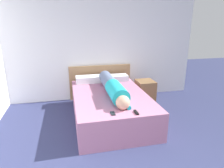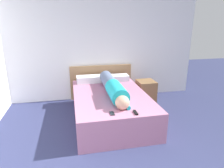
% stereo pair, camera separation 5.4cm
% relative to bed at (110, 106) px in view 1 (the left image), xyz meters
% --- Properties ---
extents(wall_back, '(5.10, 0.06, 2.60)m').
position_rel_bed_xyz_m(wall_back, '(-0.18, 1.21, 1.04)').
color(wall_back, white).
rests_on(wall_back, ground_plane).
extents(bed, '(1.38, 2.09, 0.51)m').
position_rel_bed_xyz_m(bed, '(0.00, 0.00, 0.00)').
color(bed, '#B2708E').
rests_on(bed, ground_plane).
extents(headboard, '(1.50, 0.04, 0.83)m').
position_rel_bed_xyz_m(headboard, '(0.00, 1.14, 0.16)').
color(headboard, '#A37A51').
rests_on(headboard, ground_plane).
extents(nightstand, '(0.39, 0.42, 0.54)m').
position_rel_bed_xyz_m(nightstand, '(0.97, 0.60, 0.01)').
color(nightstand, brown).
rests_on(nightstand, ground_plane).
extents(person_lying, '(0.30, 1.61, 0.30)m').
position_rel_bed_xyz_m(person_lying, '(0.05, -0.05, 0.40)').
color(person_lying, tan).
rests_on(person_lying, bed).
extents(pillow_near_headboard, '(0.56, 0.28, 0.14)m').
position_rel_bed_xyz_m(pillow_near_headboard, '(-0.32, 0.86, 0.33)').
color(pillow_near_headboard, white).
rests_on(pillow_near_headboard, bed).
extents(pillow_second, '(0.54, 0.28, 0.13)m').
position_rel_bed_xyz_m(pillow_second, '(0.33, 0.86, 0.32)').
color(pillow_second, white).
rests_on(pillow_second, bed).
extents(tv_remote, '(0.04, 0.15, 0.02)m').
position_rel_bed_xyz_m(tv_remote, '(0.21, -0.90, 0.27)').
color(tv_remote, black).
rests_on(tv_remote, bed).
extents(cell_phone, '(0.06, 0.13, 0.01)m').
position_rel_bed_xyz_m(cell_phone, '(-0.15, -0.85, 0.26)').
color(cell_phone, black).
rests_on(cell_phone, bed).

